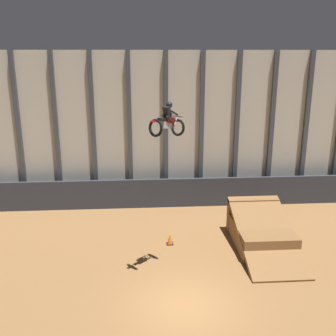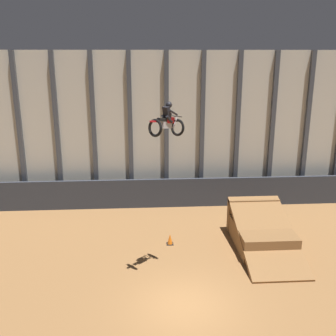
{
  "view_description": "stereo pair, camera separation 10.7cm",
  "coord_description": "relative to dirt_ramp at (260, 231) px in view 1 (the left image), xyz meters",
  "views": [
    {
      "loc": [
        -1.62,
        -13.57,
        9.82
      ],
      "look_at": [
        -0.32,
        4.94,
        4.37
      ],
      "focal_mm": 42.0,
      "sensor_mm": 36.0,
      "label": 1
    },
    {
      "loc": [
        -1.52,
        -13.58,
        9.82
      ],
      "look_at": [
        -0.32,
        4.94,
        4.37
      ],
      "focal_mm": 42.0,
      "sensor_mm": 36.0,
      "label": 2
    }
  ],
  "objects": [
    {
      "name": "dirt_ramp",
      "position": [
        0.0,
        0.0,
        0.0
      ],
      "size": [
        2.86,
        5.63,
        2.13
      ],
      "color": "brown",
      "rests_on": "ground_plane"
    },
    {
      "name": "lower_barrier",
      "position": [
        -4.62,
        5.57,
        0.26
      ],
      "size": [
        31.36,
        0.2,
        1.94
      ],
      "color": "#2D333D",
      "rests_on": "ground_plane"
    },
    {
      "name": "rider_bike_solo",
      "position": [
        -5.15,
        -2.69,
        6.37
      ],
      "size": [
        1.64,
        1.64,
        1.53
      ],
      "rotation": [
        -0.13,
        0.0,
        -0.79
      ],
      "color": "black"
    },
    {
      "name": "ground_plane",
      "position": [
        -4.62,
        -5.1,
        -0.71
      ],
      "size": [
        60.0,
        60.0,
        0.0
      ],
      "primitive_type": "plane",
      "color": "olive"
    },
    {
      "name": "arena_back_wall",
      "position": [
        -4.62,
        6.64,
        4.29
      ],
      "size": [
        32.0,
        0.4,
        10.0
      ],
      "color": "beige",
      "rests_on": "ground_plane"
    },
    {
      "name": "traffic_cone_near_ramp",
      "position": [
        -4.81,
        0.26,
        -0.43
      ],
      "size": [
        0.36,
        0.36,
        0.58
      ],
      "color": "black",
      "rests_on": "ground_plane"
    }
  ]
}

